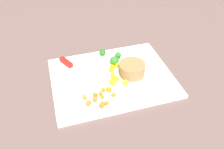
{
  "coord_description": "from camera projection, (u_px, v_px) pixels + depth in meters",
  "views": [
    {
      "loc": [
        0.2,
        0.66,
        0.62
      ],
      "look_at": [
        0.0,
        0.0,
        0.02
      ],
      "focal_mm": 37.19,
      "sensor_mm": 36.0,
      "label": 1
    }
  ],
  "objects": [
    {
      "name": "pepper_dice_6",
      "position": [
        117.0,
        64.0,
        0.96
      ],
      "size": [
        0.02,
        0.02,
        0.02
      ],
      "primitive_type": "cube",
      "rotation": [
        0.0,
        0.0,
        1.58
      ],
      "color": "yellow",
      "rests_on": "cutting_board"
    },
    {
      "name": "cutting_board",
      "position": [
        112.0,
        78.0,
        0.92
      ],
      "size": [
        0.47,
        0.36,
        0.01
      ],
      "primitive_type": "cube",
      "color": "white",
      "rests_on": "ground_plane"
    },
    {
      "name": "carrot_dice_3",
      "position": [
        109.0,
        90.0,
        0.85
      ],
      "size": [
        0.02,
        0.02,
        0.02
      ],
      "primitive_type": "cube",
      "rotation": [
        0.0,
        0.0,
        2.42
      ],
      "color": "orange",
      "rests_on": "cutting_board"
    },
    {
      "name": "chef_knife",
      "position": [
        74.0,
        69.0,
        0.95
      ],
      "size": [
        0.15,
        0.26,
        0.02
      ],
      "rotation": [
        0.0,
        0.0,
        2.05
      ],
      "color": "silver",
      "rests_on": "cutting_board"
    },
    {
      "name": "carrot_dice_4",
      "position": [
        114.0,
        95.0,
        0.84
      ],
      "size": [
        0.02,
        0.02,
        0.01
      ],
      "primitive_type": "cube",
      "rotation": [
        0.0,
        0.0,
        0.55
      ],
      "color": "orange",
      "rests_on": "cutting_board"
    },
    {
      "name": "ground_plane",
      "position": [
        112.0,
        79.0,
        0.93
      ],
      "size": [
        4.0,
        4.0,
        0.0
      ],
      "primitive_type": "plane",
      "color": "brown"
    },
    {
      "name": "carrot_dice_8",
      "position": [
        102.0,
        105.0,
        0.79
      ],
      "size": [
        0.02,
        0.02,
        0.02
      ],
      "primitive_type": "cube",
      "rotation": [
        0.0,
        0.0,
        2.26
      ],
      "color": "orange",
      "rests_on": "cutting_board"
    },
    {
      "name": "pepper_dice_0",
      "position": [
        116.0,
        79.0,
        0.9
      ],
      "size": [
        0.02,
        0.02,
        0.02
      ],
      "primitive_type": "cube",
      "rotation": [
        0.0,
        0.0,
        1.83
      ],
      "color": "yellow",
      "rests_on": "cutting_board"
    },
    {
      "name": "carrot_dice_6",
      "position": [
        95.0,
        95.0,
        0.83
      ],
      "size": [
        0.02,
        0.02,
        0.01
      ],
      "primitive_type": "cube",
      "rotation": [
        0.0,
        0.0,
        0.24
      ],
      "color": "orange",
      "rests_on": "cutting_board"
    },
    {
      "name": "carrot_dice_5",
      "position": [
        107.0,
        103.0,
        0.81
      ],
      "size": [
        0.01,
        0.01,
        0.01
      ],
      "primitive_type": "cube",
      "rotation": [
        0.0,
        0.0,
        1.75
      ],
      "color": "orange",
      "rests_on": "cutting_board"
    },
    {
      "name": "pepper_dice_4",
      "position": [
        112.0,
        70.0,
        0.94
      ],
      "size": [
        0.02,
        0.02,
        0.02
      ],
      "primitive_type": "cube",
      "rotation": [
        0.0,
        0.0,
        2.51
      ],
      "color": "yellow",
      "rests_on": "cutting_board"
    },
    {
      "name": "pepper_dice_5",
      "position": [
        112.0,
        67.0,
        0.96
      ],
      "size": [
        0.02,
        0.02,
        0.01
      ],
      "primitive_type": "cube",
      "rotation": [
        0.0,
        0.0,
        0.45
      ],
      "color": "yellow",
      "rests_on": "cutting_board"
    },
    {
      "name": "broccoli_floret_2",
      "position": [
        118.0,
        55.0,
        0.99
      ],
      "size": [
        0.03,
        0.03,
        0.04
      ],
      "color": "#7FAF62",
      "rests_on": "cutting_board"
    },
    {
      "name": "broccoli_floret_1",
      "position": [
        103.0,
        52.0,
        1.02
      ],
      "size": [
        0.03,
        0.03,
        0.03
      ],
      "color": "#87BF63",
      "rests_on": "cutting_board"
    },
    {
      "name": "carrot_dice_10",
      "position": [
        95.0,
        99.0,
        0.82
      ],
      "size": [
        0.02,
        0.02,
        0.01
      ],
      "primitive_type": "cube",
      "rotation": [
        0.0,
        0.0,
        1.2
      ],
      "color": "orange",
      "rests_on": "cutting_board"
    },
    {
      "name": "carrot_dice_7",
      "position": [
        103.0,
        90.0,
        0.85
      ],
      "size": [
        0.01,
        0.01,
        0.01
      ],
      "primitive_type": "cube",
      "rotation": [
        0.0,
        0.0,
        1.4
      ],
      "color": "orange",
      "rests_on": "cutting_board"
    },
    {
      "name": "pepper_dice_2",
      "position": [
        112.0,
        82.0,
        0.88
      ],
      "size": [
        0.03,
        0.03,
        0.02
      ],
      "primitive_type": "cube",
      "rotation": [
        0.0,
        0.0,
        0.68
      ],
      "color": "yellow",
      "rests_on": "cutting_board"
    },
    {
      "name": "broccoli_floret_0",
      "position": [
        114.0,
        61.0,
        0.96
      ],
      "size": [
        0.04,
        0.04,
        0.04
      ],
      "color": "#82B964",
      "rests_on": "cutting_board"
    },
    {
      "name": "prep_bowl",
      "position": [
        132.0,
        69.0,
        0.92
      ],
      "size": [
        0.1,
        0.1,
        0.05
      ],
      "primitive_type": "cylinder",
      "color": "olive",
      "rests_on": "cutting_board"
    },
    {
      "name": "pepper_dice_1",
      "position": [
        113.0,
        76.0,
        0.91
      ],
      "size": [
        0.02,
        0.02,
        0.02
      ],
      "primitive_type": "cube",
      "rotation": [
        0.0,
        0.0,
        1.41
      ],
      "color": "yellow",
      "rests_on": "cutting_board"
    },
    {
      "name": "carrot_dice_0",
      "position": [
        85.0,
        97.0,
        0.82
      ],
      "size": [
        0.02,
        0.02,
        0.01
      ],
      "primitive_type": "cube",
      "rotation": [
        0.0,
        0.0,
        0.11
      ],
      "color": "orange",
      "rests_on": "cutting_board"
    },
    {
      "name": "carrot_dice_2",
      "position": [
        88.0,
        103.0,
        0.8
      ],
      "size": [
        0.02,
        0.02,
        0.01
      ],
      "primitive_type": "cube",
      "rotation": [
        0.0,
        0.0,
        0.93
      ],
      "color": "orange",
      "rests_on": "cutting_board"
    },
    {
      "name": "carrot_dice_9",
      "position": [
        102.0,
        97.0,
        0.83
      ],
      "size": [
        0.01,
        0.01,
        0.01
      ],
      "primitive_type": "cube",
      "rotation": [
        0.0,
        0.0,
        0.18
      ],
      "color": "orange",
      "rests_on": "cutting_board"
    },
    {
      "name": "pepper_dice_3",
      "position": [
        126.0,
        83.0,
        0.88
      ],
      "size": [
        0.02,
        0.02,
        0.01
      ],
      "primitive_type": "cube",
      "rotation": [
        0.0,
        0.0,
        1.92
      ],
      "color": "yellow",
      "rests_on": "cutting_board"
    },
    {
      "name": "carrot_dice_1",
      "position": [
        100.0,
        94.0,
        0.84
      ],
      "size": [
        0.01,
        0.01,
        0.01
      ],
      "primitive_type": "cube",
      "rotation": [
        0.0,
        0.0,
        1.7
      ],
      "color": "orange",
      "rests_on": "cutting_board"
    }
  ]
}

